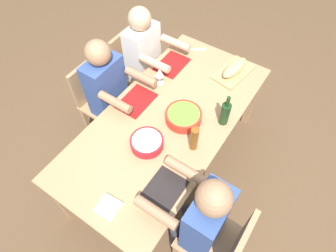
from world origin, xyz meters
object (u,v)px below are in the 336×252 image
at_px(beer_bottle, 194,139).
at_px(napkin_stack, 108,207).
at_px(chair_far_center, 99,98).
at_px(diner_far_center, 110,90).
at_px(serving_bowl_pasta, 147,142).
at_px(serving_bowl_salad, 183,116).
at_px(wine_glass, 159,73).
at_px(chair_near_left, 221,243).
at_px(wine_bottle, 225,113).
at_px(cutting_board, 234,72).
at_px(bread_loaf, 235,68).
at_px(chair_far_right, 134,66).
at_px(diner_far_right, 146,56).
at_px(dining_table, 168,124).

height_order(beer_bottle, napkin_stack, beer_bottle).
relative_size(chair_far_center, beer_bottle, 3.86).
relative_size(diner_far_center, napkin_stack, 8.57).
relative_size(serving_bowl_pasta, beer_bottle, 1.13).
xyz_separation_m(serving_bowl_salad, serving_bowl_pasta, (-0.35, 0.10, -0.01)).
bearing_deg(wine_glass, chair_near_left, -127.39).
bearing_deg(wine_bottle, napkin_stack, 164.25).
height_order(cutting_board, bread_loaf, bread_loaf).
bearing_deg(chair_far_right, cutting_board, -77.86).
xyz_separation_m(diner_far_right, bread_loaf, (0.22, -0.83, 0.11)).
relative_size(diner_far_right, wine_bottle, 4.14).
distance_m(chair_near_left, serving_bowl_salad, 0.96).
height_order(serving_bowl_pasta, beer_bottle, beer_bottle).
distance_m(dining_table, serving_bowl_salad, 0.17).
xyz_separation_m(chair_far_right, serving_bowl_pasta, (-0.84, -0.82, 0.30)).
xyz_separation_m(diner_far_center, wine_bottle, (0.21, -1.00, 0.15)).
height_order(chair_far_center, wine_glass, wine_glass).
xyz_separation_m(diner_far_right, cutting_board, (0.22, -0.83, 0.05)).
relative_size(chair_far_center, cutting_board, 2.12).
bearing_deg(napkin_stack, dining_table, 6.20).
height_order(diner_far_right, cutting_board, diner_far_right).
bearing_deg(dining_table, bread_loaf, -15.32).
xyz_separation_m(dining_table, chair_far_center, (0.00, 0.80, -0.18)).
xyz_separation_m(cutting_board, beer_bottle, (-0.88, -0.10, 0.10)).
xyz_separation_m(diner_far_center, serving_bowl_salad, (0.05, -0.73, 0.09)).
distance_m(diner_far_center, bread_loaf, 1.13).
relative_size(diner_far_right, chair_far_center, 1.41).
height_order(bread_loaf, beer_bottle, beer_bottle).
xyz_separation_m(cutting_board, napkin_stack, (-1.59, 0.12, 0.00)).
height_order(beer_bottle, wine_glass, beer_bottle).
bearing_deg(dining_table, chair_far_right, 55.98).
bearing_deg(beer_bottle, serving_bowl_salad, 48.31).
relative_size(serving_bowl_pasta, cutting_board, 0.62).
bearing_deg(cutting_board, wine_bottle, -162.18).
bearing_deg(serving_bowl_salad, diner_far_center, 94.08).
distance_m(serving_bowl_salad, napkin_stack, 0.88).
bearing_deg(chair_near_left, bread_loaf, 24.57).
distance_m(beer_bottle, wine_glass, 0.71).
xyz_separation_m(cutting_board, wine_glass, (-0.47, 0.49, 0.11)).
height_order(chair_far_center, napkin_stack, chair_far_center).
height_order(diner_far_right, chair_far_center, diner_far_right).
xyz_separation_m(dining_table, chair_near_left, (-0.54, -0.80, -0.18)).
bearing_deg(chair_far_right, dining_table, -124.02).
xyz_separation_m(diner_far_right, chair_near_left, (-1.08, -1.42, -0.21)).
distance_m(serving_bowl_salad, beer_bottle, 0.27).
distance_m(serving_bowl_salad, serving_bowl_pasta, 0.37).
distance_m(chair_near_left, napkin_stack, 0.81).
distance_m(serving_bowl_pasta, wine_bottle, 0.63).
bearing_deg(chair_near_left, chair_far_center, 71.35).
bearing_deg(diner_far_center, cutting_board, -47.44).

